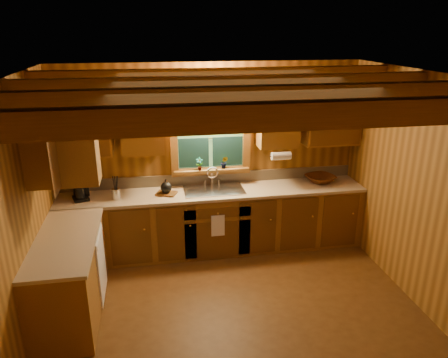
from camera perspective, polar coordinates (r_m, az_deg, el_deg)
name	(u,v)px	position (r m, az deg, el deg)	size (l,w,h in m)	color
room	(238,210)	(4.27, 1.87, -4.21)	(4.20, 4.20, 4.20)	#553414
ceiling_beams	(239,90)	(3.94, 2.07, 11.80)	(4.20, 2.54, 0.18)	brown
base_cabinets	(181,234)	(5.74, -5.75, -7.34)	(4.20, 2.22, 0.86)	brown
countertop	(181,203)	(5.56, -5.77, -3.17)	(4.20, 2.24, 0.04)	tan
backsplash	(211,178)	(6.12, -1.77, 0.12)	(4.20, 0.02, 0.16)	tan
dishwasher_panel	(101,264)	(5.24, -16.09, -10.91)	(0.02, 0.60, 0.80)	white
upper_cabinets	(171,128)	(5.38, -7.14, 6.78)	(4.19, 1.77, 0.78)	brown
window	(211,141)	(5.94, -1.80, 5.06)	(1.12, 0.08, 1.00)	brown
window_sill	(211,170)	(6.01, -1.69, 1.18)	(1.06, 0.14, 0.04)	brown
wall_sconce	(211,97)	(5.69, -1.69, 10.95)	(0.45, 0.21, 0.17)	black
paper_towel_roll	(281,156)	(5.87, 7.64, 3.09)	(0.11, 0.11, 0.27)	white
dish_towel	(218,226)	(5.73, -0.81, -6.27)	(0.18, 0.01, 0.30)	white
sink	(214,193)	(5.90, -1.36, -1.92)	(0.82, 0.48, 0.43)	silver
coffee_maker	(80,187)	(5.85, -18.71, -1.01)	(0.19, 0.24, 0.34)	black
utensil_crock	(116,193)	(5.75, -14.26, -1.86)	(0.11, 0.11, 0.32)	silver
cutting_board	(166,193)	(5.80, -7.71, -1.92)	(0.26, 0.19, 0.02)	#5B3613
teakettle	(166,187)	(5.76, -7.75, -1.11)	(0.15, 0.15, 0.19)	black
wicker_basket	(320,179)	(6.33, 12.78, 0.03)	(0.41, 0.41, 0.10)	#48230C
potted_plant_left	(199,164)	(5.92, -3.30, 2.00)	(0.10, 0.07, 0.19)	#5B3613
potted_plant_right	(224,162)	(5.99, 0.03, 2.24)	(0.10, 0.08, 0.18)	#5B3613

